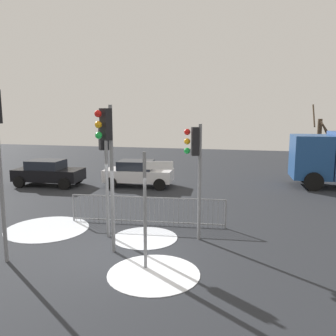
{
  "coord_description": "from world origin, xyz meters",
  "views": [
    {
      "loc": [
        3.73,
        -9.51,
        4.22
      ],
      "look_at": [
        0.6,
        3.54,
        2.05
      ],
      "focal_mm": 37.76,
      "sensor_mm": 36.0,
      "label": 1
    }
  ],
  "objects_px": {
    "traffic_light_mid_left": "(195,156)",
    "direction_sign_post": "(147,205)",
    "traffic_light_foreground_right": "(105,151)",
    "car_black_near": "(48,172)",
    "traffic_light_mid_right": "(107,146)",
    "bare_tree_centre": "(319,140)",
    "car_white_trailing": "(138,173)"
  },
  "relations": [
    {
      "from": "bare_tree_centre",
      "to": "traffic_light_foreground_right",
      "type": "bearing_deg",
      "value": -117.85
    },
    {
      "from": "traffic_light_foreground_right",
      "to": "car_white_trailing",
      "type": "height_order",
      "value": "traffic_light_foreground_right"
    },
    {
      "from": "traffic_light_foreground_right",
      "to": "car_white_trailing",
      "type": "bearing_deg",
      "value": 58.59
    },
    {
      "from": "traffic_light_mid_left",
      "to": "bare_tree_centre",
      "type": "distance_m",
      "value": 19.47
    },
    {
      "from": "traffic_light_foreground_right",
      "to": "bare_tree_centre",
      "type": "relative_size",
      "value": 0.83
    },
    {
      "from": "traffic_light_mid_left",
      "to": "direction_sign_post",
      "type": "bearing_deg",
      "value": 142.94
    },
    {
      "from": "traffic_light_mid_left",
      "to": "car_black_near",
      "type": "xyz_separation_m",
      "value": [
        -9.52,
        6.59,
        -2.03
      ]
    },
    {
      "from": "traffic_light_mid_left",
      "to": "direction_sign_post",
      "type": "relative_size",
      "value": 1.2
    },
    {
      "from": "traffic_light_mid_left",
      "to": "car_white_trailing",
      "type": "distance_m",
      "value": 9.04
    },
    {
      "from": "bare_tree_centre",
      "to": "direction_sign_post",
      "type": "bearing_deg",
      "value": -110.32
    },
    {
      "from": "car_white_trailing",
      "to": "bare_tree_centre",
      "type": "bearing_deg",
      "value": 38.87
    },
    {
      "from": "car_black_near",
      "to": "traffic_light_foreground_right",
      "type": "bearing_deg",
      "value": -49.99
    },
    {
      "from": "traffic_light_foreground_right",
      "to": "car_white_trailing",
      "type": "xyz_separation_m",
      "value": [
        -1.47,
        7.88,
        -2.13
      ]
    },
    {
      "from": "traffic_light_mid_left",
      "to": "car_white_trailing",
      "type": "height_order",
      "value": "traffic_light_mid_left"
    },
    {
      "from": "traffic_light_mid_right",
      "to": "car_white_trailing",
      "type": "height_order",
      "value": "traffic_light_mid_right"
    },
    {
      "from": "car_white_trailing",
      "to": "car_black_near",
      "type": "relative_size",
      "value": 1.01
    },
    {
      "from": "traffic_light_mid_left",
      "to": "car_white_trailing",
      "type": "relative_size",
      "value": 0.97
    },
    {
      "from": "traffic_light_mid_left",
      "to": "direction_sign_post",
      "type": "distance_m",
      "value": 2.8
    },
    {
      "from": "traffic_light_mid_left",
      "to": "traffic_light_mid_right",
      "type": "bearing_deg",
      "value": 109.53
    },
    {
      "from": "bare_tree_centre",
      "to": "traffic_light_mid_right",
      "type": "bearing_deg",
      "value": -114.45
    },
    {
      "from": "car_black_near",
      "to": "bare_tree_centre",
      "type": "height_order",
      "value": "bare_tree_centre"
    },
    {
      "from": "car_black_near",
      "to": "direction_sign_post",
      "type": "bearing_deg",
      "value": -49.79
    },
    {
      "from": "direction_sign_post",
      "to": "car_black_near",
      "type": "xyz_separation_m",
      "value": [
        -8.65,
        9.05,
        -1.01
      ]
    },
    {
      "from": "traffic_light_foreground_right",
      "to": "traffic_light_mid_right",
      "type": "bearing_deg",
      "value": -105.65
    },
    {
      "from": "direction_sign_post",
      "to": "car_white_trailing",
      "type": "bearing_deg",
      "value": 98.28
    },
    {
      "from": "car_white_trailing",
      "to": "bare_tree_centre",
      "type": "distance_m",
      "value": 15.53
    },
    {
      "from": "direction_sign_post",
      "to": "traffic_light_mid_left",
      "type": "bearing_deg",
      "value": 59.01
    },
    {
      "from": "traffic_light_foreground_right",
      "to": "car_black_near",
      "type": "distance_m",
      "value": 9.72
    },
    {
      "from": "traffic_light_mid_left",
      "to": "bare_tree_centre",
      "type": "bearing_deg",
      "value": -37.86
    },
    {
      "from": "traffic_light_mid_right",
      "to": "traffic_light_mid_left",
      "type": "relative_size",
      "value": 1.15
    },
    {
      "from": "direction_sign_post",
      "to": "car_black_near",
      "type": "height_order",
      "value": "direction_sign_post"
    },
    {
      "from": "traffic_light_mid_right",
      "to": "traffic_light_mid_left",
      "type": "distance_m",
      "value": 2.89
    }
  ]
}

